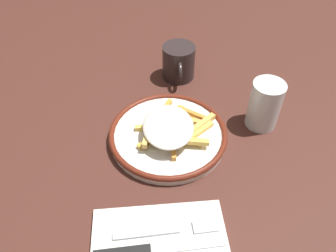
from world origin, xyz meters
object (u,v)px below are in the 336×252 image
(coffee_mug, at_px, (179,62))
(plate, at_px, (168,134))
(fork, at_px, (167,231))
(napkin, at_px, (160,250))
(knife, at_px, (148,249))
(fries_heap, at_px, (170,127))
(water_glass, at_px, (265,105))

(coffee_mug, bearing_deg, plate, -9.36)
(fork, bearing_deg, napkin, -22.77)
(napkin, xyz_separation_m, knife, (0.00, -0.02, 0.01))
(plate, distance_m, fries_heap, 0.02)
(fork, bearing_deg, plate, 177.20)
(water_glass, height_order, coffee_mug, water_glass)
(napkin, height_order, coffee_mug, coffee_mug)
(plate, bearing_deg, napkin, -5.28)
(coffee_mug, bearing_deg, fries_heap, -8.27)
(knife, height_order, coffee_mug, coffee_mug)
(napkin, distance_m, knife, 0.02)
(fork, distance_m, coffee_mug, 0.44)
(fries_heap, xyz_separation_m, napkin, (0.25, -0.03, -0.03))
(water_glass, distance_m, coffee_mug, 0.25)
(napkin, height_order, fork, fork)
(fries_heap, bearing_deg, napkin, -6.25)
(knife, bearing_deg, fries_heap, 169.51)
(fork, distance_m, water_glass, 0.34)
(knife, bearing_deg, napkin, 94.73)
(fork, distance_m, knife, 0.04)
(napkin, xyz_separation_m, water_glass, (-0.29, 0.23, 0.05))
(napkin, relative_size, water_glass, 2.04)
(plate, bearing_deg, fries_heap, 65.44)
(plate, distance_m, coffee_mug, 0.22)
(coffee_mug, bearing_deg, fork, -6.11)
(fries_heap, bearing_deg, knife, -10.49)
(fries_heap, distance_m, fork, 0.22)
(knife, xyz_separation_m, coffee_mug, (-0.47, 0.08, 0.03))
(plate, height_order, napkin, plate)
(plate, relative_size, napkin, 1.13)
(fork, relative_size, knife, 0.84)
(fries_heap, relative_size, napkin, 0.79)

